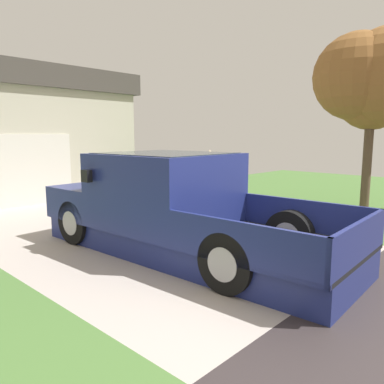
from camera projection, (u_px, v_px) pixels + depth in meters
pickup_truck at (169, 207)px, 6.54m from camera, size 2.33×5.62×1.69m
person_with_hat at (209, 187)px, 7.70m from camera, size 0.44×0.44×1.69m
handbag at (218, 228)px, 7.70m from camera, size 0.29×0.18×0.36m
front_yard_tree at (374, 81)px, 9.76m from camera, size 2.73×2.99×4.70m
wheeled_trash_bin at (152, 178)px, 12.55m from camera, size 0.60×0.72×1.02m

